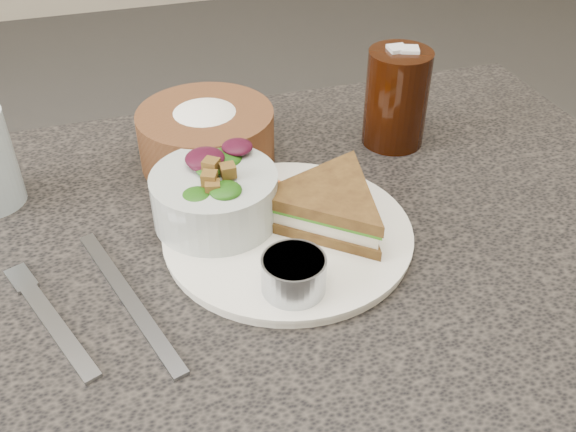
# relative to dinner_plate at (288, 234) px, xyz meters

# --- Properties ---
(dinner_plate) EXTENTS (0.26, 0.26, 0.01)m
(dinner_plate) POSITION_rel_dinner_plate_xyz_m (0.00, 0.00, 0.00)
(dinner_plate) COLOR white
(dinner_plate) RESTS_ON dining_table
(sandwich) EXTENTS (0.23, 0.23, 0.04)m
(sandwich) POSITION_rel_dinner_plate_xyz_m (0.04, 0.00, 0.03)
(sandwich) COLOR brown
(sandwich) RESTS_ON dinner_plate
(salad_bowl) EXTENTS (0.15, 0.15, 0.08)m
(salad_bowl) POSITION_rel_dinner_plate_xyz_m (-0.07, 0.04, 0.04)
(salad_bowl) COLOR #B3BCB7
(salad_bowl) RESTS_ON dinner_plate
(dressing_ramekin) EXTENTS (0.06, 0.06, 0.04)m
(dressing_ramekin) POSITION_rel_dinner_plate_xyz_m (-0.02, -0.09, 0.02)
(dressing_ramekin) COLOR #9EA4AC
(dressing_ramekin) RESTS_ON dinner_plate
(orange_wedge) EXTENTS (0.07, 0.07, 0.03)m
(orange_wedge) POSITION_rel_dinner_plate_xyz_m (0.00, 0.07, 0.02)
(orange_wedge) COLOR #FD5A09
(orange_wedge) RESTS_ON dinner_plate
(fork) EXTENTS (0.07, 0.15, 0.00)m
(fork) POSITION_rel_dinner_plate_xyz_m (-0.24, -0.06, -0.00)
(fork) COLOR #9A9B9F
(fork) RESTS_ON dining_table
(knife) EXTENTS (0.08, 0.22, 0.00)m
(knife) POSITION_rel_dinner_plate_xyz_m (-0.17, -0.04, -0.00)
(knife) COLOR gray
(knife) RESTS_ON dining_table
(bread_basket) EXTENTS (0.19, 0.19, 0.09)m
(bread_basket) POSITION_rel_dinner_plate_xyz_m (-0.05, 0.18, 0.04)
(bread_basket) COLOR brown
(bread_basket) RESTS_ON dining_table
(cola_glass) EXTENTS (0.09, 0.09, 0.14)m
(cola_glass) POSITION_rel_dinner_plate_xyz_m (0.19, 0.15, 0.06)
(cola_glass) COLOR black
(cola_glass) RESTS_ON dining_table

